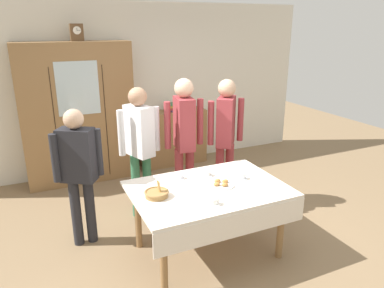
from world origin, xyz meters
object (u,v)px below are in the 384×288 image
(book_stack, at_px, (172,107))
(tea_cup_far_right, at_px, (242,177))
(bookshelf_low, at_px, (173,138))
(tea_cup_back_edge, at_px, (179,176))
(mantel_clock, at_px, (77,32))
(bread_basket, at_px, (157,193))
(dining_table, at_px, (210,198))
(wall_cabinet, at_px, (79,114))
(spoon_center, at_px, (247,168))
(tea_cup_near_right, at_px, (207,173))
(person_near_right_end, at_px, (184,133))
(pastry_plate, at_px, (221,184))
(person_beside_shelf, at_px, (226,130))
(person_behind_table_left, at_px, (78,166))
(spoon_near_right, at_px, (209,192))
(person_behind_table_right, at_px, (140,140))
(tea_cup_mid_right, at_px, (214,202))

(book_stack, relative_size, tea_cup_far_right, 1.69)
(bookshelf_low, height_order, tea_cup_back_edge, bookshelf_low)
(mantel_clock, distance_m, bread_basket, 2.92)
(dining_table, height_order, wall_cabinet, wall_cabinet)
(tea_cup_back_edge, xyz_separation_m, spoon_center, (0.83, -0.06, -0.02))
(bookshelf_low, relative_size, tea_cup_near_right, 8.87)
(dining_table, relative_size, person_near_right_end, 0.90)
(mantel_clock, xyz_separation_m, pastry_plate, (0.96, -2.56, -1.47))
(person_beside_shelf, height_order, person_behind_table_left, person_beside_shelf)
(tea_cup_near_right, xyz_separation_m, spoon_near_right, (-0.18, -0.39, -0.02))
(wall_cabinet, distance_m, tea_cup_near_right, 2.51)
(spoon_near_right, height_order, person_near_right_end, person_near_right_end)
(bookshelf_low, relative_size, tea_cup_back_edge, 8.87)
(mantel_clock, bearing_deg, tea_cup_near_right, -67.55)
(spoon_center, bearing_deg, tea_cup_far_right, -132.74)
(book_stack, bearing_deg, bread_basket, -114.78)
(tea_cup_far_right, bearing_deg, bread_basket, -178.98)
(person_behind_table_right, bearing_deg, dining_table, -70.55)
(pastry_plate, bearing_deg, tea_cup_near_right, 94.00)
(wall_cabinet, height_order, spoon_center, wall_cabinet)
(mantel_clock, distance_m, person_beside_shelf, 2.54)
(tea_cup_back_edge, bearing_deg, mantel_clock, 105.75)
(bread_basket, height_order, person_behind_table_right, person_behind_table_right)
(pastry_plate, bearing_deg, mantel_clock, 110.56)
(bookshelf_low, bearing_deg, spoon_center, -90.06)
(spoon_near_right, relative_size, person_near_right_end, 0.07)
(person_behind_table_left, bearing_deg, bread_basket, -48.73)
(mantel_clock, relative_size, tea_cup_far_right, 1.85)
(wall_cabinet, bearing_deg, tea_cup_far_right, -62.18)
(bookshelf_low, height_order, pastry_plate, bookshelf_low)
(mantel_clock, distance_m, person_behind_table_left, 2.27)
(mantel_clock, xyz_separation_m, person_behind_table_right, (0.42, -1.48, -1.23))
(pastry_plate, relative_size, spoon_center, 2.35)
(tea_cup_near_right, height_order, person_behind_table_right, person_behind_table_right)
(person_behind_table_right, bearing_deg, spoon_near_right, -73.81)
(book_stack, height_order, person_behind_table_left, person_behind_table_left)
(wall_cabinet, bearing_deg, person_behind_table_right, -71.05)
(book_stack, bearing_deg, tea_cup_near_right, -102.53)
(spoon_near_right, xyz_separation_m, person_beside_shelf, (0.77, 1.04, 0.28))
(wall_cabinet, distance_m, person_beside_shelf, 2.30)
(spoon_near_right, bearing_deg, pastry_plate, 27.99)
(bookshelf_low, distance_m, spoon_center, 2.35)
(mantel_clock, bearing_deg, person_behind_table_right, -74.11)
(tea_cup_near_right, distance_m, person_near_right_end, 0.74)
(tea_cup_mid_right, distance_m, spoon_near_right, 0.25)
(tea_cup_back_edge, bearing_deg, bookshelf_low, 69.90)
(mantel_clock, relative_size, spoon_near_right, 2.02)
(tea_cup_far_right, bearing_deg, tea_cup_mid_right, -144.43)
(tea_cup_near_right, bearing_deg, tea_cup_back_edge, 170.01)
(pastry_plate, bearing_deg, person_behind_table_left, 150.71)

